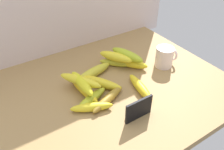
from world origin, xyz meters
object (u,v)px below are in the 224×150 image
banana_4 (92,99)px  banana_5 (92,107)px  banana_7 (98,82)px  banana_12 (127,55)px  chalkboard_sign (139,110)px  coffee_mug (165,57)px  banana_1 (94,72)px  banana_11 (80,81)px  banana_6 (83,89)px  banana_2 (109,98)px  banana_3 (130,63)px  banana_10 (116,57)px  banana_9 (82,83)px  banana_0 (140,87)px

banana_4 → banana_5: bearing=-117.8°
banana_4 → banana_7: (7.06, 7.01, 0.26)cm
banana_12 → banana_4: bearing=-153.7°
banana_4 → banana_7: size_ratio=0.75×
chalkboard_sign → coffee_mug: 36.44cm
banana_1 → banana_4: size_ratio=1.23×
banana_1 → banana_11: bearing=-145.7°
coffee_mug → banana_7: (-33.67, 3.13, -2.70)cm
chalkboard_sign → banana_6: size_ratio=0.55×
banana_1 → banana_2: (-2.95, -17.54, -0.46)cm
chalkboard_sign → banana_7: 23.18cm
banana_3 → banana_4: banana_3 is taller
banana_2 → banana_4: (-5.84, 3.36, 0.13)cm
chalkboard_sign → banana_10: 32.94cm
banana_1 → banana_3: bearing=-8.4°
banana_7 → banana_9: banana_9 is taller
coffee_mug → banana_10: 22.62cm
banana_5 → banana_10: bearing=39.4°
banana_3 → banana_4: (-26.56, -11.57, -0.28)cm
banana_5 → banana_12: (27.78, 16.61, 4.53)cm
banana_4 → coffee_mug: bearing=5.4°
coffee_mug → banana_9: size_ratio=0.58×
banana_2 → banana_12: banana_12 is taller
banana_5 → banana_7: 14.22cm
banana_1 → banana_6: size_ratio=0.94×
coffee_mug → banana_11: coffee_mug is taller
coffee_mug → banana_9: bearing=177.1°
coffee_mug → banana_4: 41.02cm
banana_0 → banana_7: bearing=137.4°
banana_3 → banana_2: bearing=-144.2°
banana_12 → banana_9: bearing=-165.7°
chalkboard_sign → coffee_mug: (30.60, 19.77, 0.88)cm
coffee_mug → banana_3: coffee_mug is taller
banana_0 → banana_6: same height
banana_4 → banana_9: banana_9 is taller
coffee_mug → banana_12: coffee_mug is taller
banana_7 → banana_11: 8.40cm
banana_2 → banana_3: bearing=35.8°
banana_7 → banana_10: bearing=30.0°
banana_9 → banana_11: 1.90cm
banana_4 → banana_9: 7.18cm
chalkboard_sign → coffee_mug: size_ratio=1.14×
chalkboard_sign → banana_9: bearing=116.5°
banana_2 → banana_7: (1.22, 10.37, 0.39)cm
banana_3 → banana_7: (-19.50, -4.55, -0.02)cm
banana_3 → banana_12: bearing=126.0°
coffee_mug → banana_4: coffee_mug is taller
coffee_mug → banana_10: bearing=150.2°
banana_2 → banana_10: banana_10 is taller
banana_0 → banana_12: banana_12 is taller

